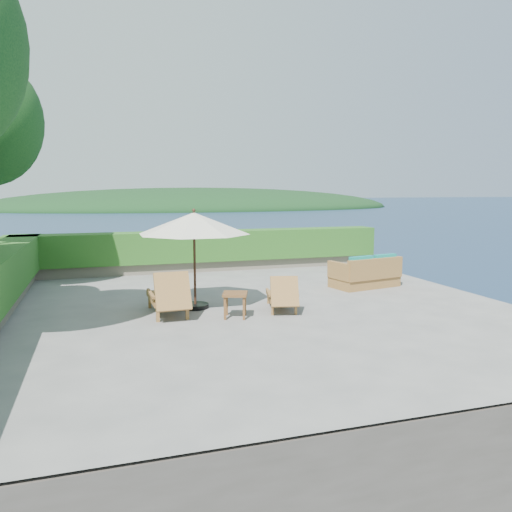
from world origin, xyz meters
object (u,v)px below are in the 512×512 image
object	(u,v)px
side_table	(235,297)
patio_umbrella	(194,224)
lounge_left	(169,296)
lounge_right	(282,295)
wicker_loveseat	(366,274)

from	to	relation	value
side_table	patio_umbrella	bearing A→B (deg)	120.54
lounge_left	lounge_right	xyz separation A→B (m)	(2.52, -0.33, -0.07)
lounge_left	wicker_loveseat	bearing A→B (deg)	13.41
patio_umbrella	side_table	bearing A→B (deg)	-59.46
patio_umbrella	lounge_right	distance (m)	2.57
side_table	wicker_loveseat	size ratio (longest dim) A/B	0.32
wicker_loveseat	patio_umbrella	bearing A→B (deg)	-180.00
side_table	wicker_loveseat	distance (m)	4.90
lounge_left	side_table	bearing A→B (deg)	-26.92
patio_umbrella	lounge_right	size ratio (longest dim) A/B	2.13
patio_umbrella	lounge_left	bearing A→B (deg)	-144.36
patio_umbrella	wicker_loveseat	xyz separation A→B (m)	(5.06, 1.05, -1.59)
patio_umbrella	side_table	world-z (taller)	patio_umbrella
lounge_left	side_table	size ratio (longest dim) A/B	2.76
lounge_right	side_table	bearing A→B (deg)	-151.72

